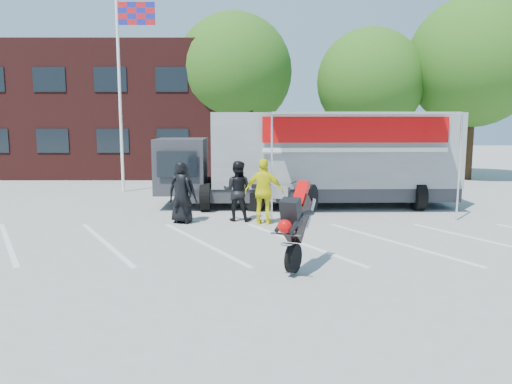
{
  "coord_description": "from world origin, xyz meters",
  "views": [
    {
      "loc": [
        -0.89,
        -11.02,
        2.99
      ],
      "look_at": [
        -0.87,
        0.77,
        1.3
      ],
      "focal_mm": 35.0,
      "sensor_mm": 36.0,
      "label": 1
    }
  ],
  "objects_px": {
    "parked_motorcycle": "(276,213)",
    "stunt_bike_rider": "(305,267)",
    "tree_left": "(234,72)",
    "tree_right": "(473,62)",
    "spectator_leather_a": "(182,193)",
    "spectator_leather_c": "(237,191)",
    "spectator_hivis": "(264,192)",
    "tree_mid": "(370,82)",
    "spectator_leather_b": "(182,193)",
    "flagpole": "(125,70)",
    "transporter_truck": "(318,206)"
  },
  "relations": [
    {
      "from": "parked_motorcycle",
      "to": "stunt_bike_rider",
      "type": "bearing_deg",
      "value": -157.6
    },
    {
      "from": "tree_left",
      "to": "tree_right",
      "type": "xyz_separation_m",
      "value": [
        12.0,
        -1.5,
        0.31
      ]
    },
    {
      "from": "stunt_bike_rider",
      "to": "spectator_leather_a",
      "type": "xyz_separation_m",
      "value": [
        -3.18,
        4.52,
        0.89
      ]
    },
    {
      "from": "spectator_leather_c",
      "to": "spectator_hivis",
      "type": "bearing_deg",
      "value": 159.51
    },
    {
      "from": "tree_mid",
      "to": "tree_left",
      "type": "bearing_deg",
      "value": 171.87
    },
    {
      "from": "spectator_leather_b",
      "to": "parked_motorcycle",
      "type": "bearing_deg",
      "value": -128.18
    },
    {
      "from": "tree_left",
      "to": "stunt_bike_rider",
      "type": "bearing_deg",
      "value": -82.82
    },
    {
      "from": "flagpole",
      "to": "tree_left",
      "type": "xyz_separation_m",
      "value": [
        4.24,
        6.0,
        0.51
      ]
    },
    {
      "from": "spectator_leather_a",
      "to": "spectator_leather_c",
      "type": "relative_size",
      "value": 0.98
    },
    {
      "from": "parked_motorcycle",
      "to": "spectator_leather_a",
      "type": "xyz_separation_m",
      "value": [
        -2.83,
        -1.58,
        0.89
      ]
    },
    {
      "from": "flagpole",
      "to": "tree_right",
      "type": "height_order",
      "value": "tree_right"
    },
    {
      "from": "flagpole",
      "to": "spectator_leather_a",
      "type": "xyz_separation_m",
      "value": [
        3.21,
        -6.52,
        -4.17
      ]
    },
    {
      "from": "tree_left",
      "to": "transporter_truck",
      "type": "height_order",
      "value": "tree_left"
    },
    {
      "from": "spectator_leather_c",
      "to": "transporter_truck",
      "type": "bearing_deg",
      "value": -124.3
    },
    {
      "from": "stunt_bike_rider",
      "to": "spectator_leather_c",
      "type": "distance_m",
      "value": 5.14
    },
    {
      "from": "spectator_leather_c",
      "to": "flagpole",
      "type": "bearing_deg",
      "value": -40.69
    },
    {
      "from": "spectator_leather_a",
      "to": "spectator_leather_b",
      "type": "height_order",
      "value": "spectator_leather_b"
    },
    {
      "from": "spectator_hivis",
      "to": "transporter_truck",
      "type": "bearing_deg",
      "value": -114.81
    },
    {
      "from": "tree_right",
      "to": "spectator_hivis",
      "type": "relative_size",
      "value": 4.77
    },
    {
      "from": "tree_left",
      "to": "parked_motorcycle",
      "type": "bearing_deg",
      "value": -80.68
    },
    {
      "from": "tree_mid",
      "to": "spectator_leather_b",
      "type": "height_order",
      "value": "tree_mid"
    },
    {
      "from": "flagpole",
      "to": "transporter_truck",
      "type": "bearing_deg",
      "value": -25.08
    },
    {
      "from": "spectator_leather_a",
      "to": "spectator_leather_b",
      "type": "bearing_deg",
      "value": 102.53
    },
    {
      "from": "tree_right",
      "to": "spectator_hivis",
      "type": "height_order",
      "value": "tree_right"
    },
    {
      "from": "spectator_leather_b",
      "to": "spectator_leather_c",
      "type": "xyz_separation_m",
      "value": [
        1.61,
        0.42,
        -0.01
      ]
    },
    {
      "from": "tree_mid",
      "to": "spectator_leather_b",
      "type": "relative_size",
      "value": 4.2
    },
    {
      "from": "tree_mid",
      "to": "flagpole",
      "type": "bearing_deg",
      "value": -156.03
    },
    {
      "from": "parked_motorcycle",
      "to": "spectator_hivis",
      "type": "xyz_separation_m",
      "value": [
        -0.42,
        -1.78,
        0.96
      ]
    },
    {
      "from": "tree_right",
      "to": "transporter_truck",
      "type": "xyz_separation_m",
      "value": [
        -8.66,
        -8.05,
        -5.88
      ]
    },
    {
      "from": "tree_left",
      "to": "parked_motorcycle",
      "type": "xyz_separation_m",
      "value": [
        1.8,
        -10.94,
        -5.57
      ]
    },
    {
      "from": "tree_left",
      "to": "spectator_leather_a",
      "type": "height_order",
      "value": "tree_left"
    },
    {
      "from": "tree_right",
      "to": "spectator_leather_b",
      "type": "relative_size",
      "value": 4.99
    },
    {
      "from": "parked_motorcycle",
      "to": "stunt_bike_rider",
      "type": "distance_m",
      "value": 6.11
    },
    {
      "from": "parked_motorcycle",
      "to": "tree_mid",
      "type": "bearing_deg",
      "value": -8.51
    },
    {
      "from": "spectator_leather_c",
      "to": "spectator_leather_a",
      "type": "bearing_deg",
      "value": 21.78
    },
    {
      "from": "spectator_hivis",
      "to": "stunt_bike_rider",
      "type": "bearing_deg",
      "value": 107.21
    },
    {
      "from": "tree_mid",
      "to": "tree_right",
      "type": "height_order",
      "value": "tree_right"
    },
    {
      "from": "tree_right",
      "to": "stunt_bike_rider",
      "type": "bearing_deg",
      "value": -122.38
    },
    {
      "from": "transporter_truck",
      "to": "spectator_leather_b",
      "type": "height_order",
      "value": "spectator_leather_b"
    },
    {
      "from": "stunt_bike_rider",
      "to": "flagpole",
      "type": "bearing_deg",
      "value": 146.72
    },
    {
      "from": "parked_motorcycle",
      "to": "spectator_leather_b",
      "type": "bearing_deg",
      "value": 140.16
    },
    {
      "from": "tree_left",
      "to": "spectator_hivis",
      "type": "xyz_separation_m",
      "value": [
        1.37,
        -12.73,
        -4.61
      ]
    },
    {
      "from": "tree_right",
      "to": "spectator_leather_b",
      "type": "distance_m",
      "value": 17.86
    },
    {
      "from": "transporter_truck",
      "to": "parked_motorcycle",
      "type": "xyz_separation_m",
      "value": [
        -1.55,
        -1.39,
        0.0
      ]
    },
    {
      "from": "parked_motorcycle",
      "to": "spectator_hivis",
      "type": "relative_size",
      "value": 1.14
    },
    {
      "from": "tree_mid",
      "to": "transporter_truck",
      "type": "distance_m",
      "value": 10.53
    },
    {
      "from": "stunt_bike_rider",
      "to": "spectator_leather_c",
      "type": "bearing_deg",
      "value": 134.72
    },
    {
      "from": "tree_left",
      "to": "spectator_leather_c",
      "type": "xyz_separation_m",
      "value": [
        0.58,
        -12.23,
        -4.66
      ]
    },
    {
      "from": "transporter_truck",
      "to": "parked_motorcycle",
      "type": "distance_m",
      "value": 2.08
    },
    {
      "from": "tree_right",
      "to": "parked_motorcycle",
      "type": "relative_size",
      "value": 4.17
    }
  ]
}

